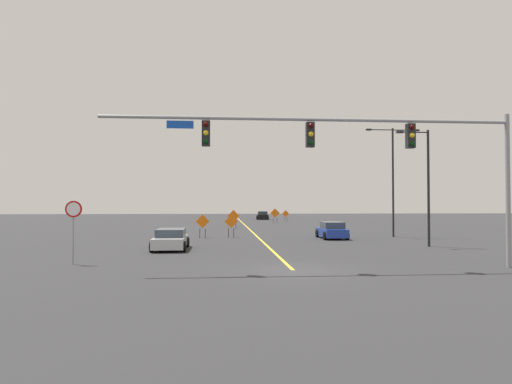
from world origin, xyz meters
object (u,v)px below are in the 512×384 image
(street_lamp_near_left, at_px, (426,181))
(construction_sign_right_lane, at_px, (286,214))
(stop_sign, at_px, (73,220))
(construction_sign_left_lane, at_px, (203,223))
(car_silver_far, at_px, (171,239))
(construction_sign_median_near, at_px, (234,217))
(construction_sign_median_far, at_px, (231,223))
(street_lamp_far_right, at_px, (393,172))
(car_black_approaching, at_px, (262,216))
(traffic_signal_assembly, at_px, (360,144))
(car_blue_passing, at_px, (332,231))
(construction_sign_left_shoulder, at_px, (275,214))

(street_lamp_near_left, height_order, construction_sign_right_lane, street_lamp_near_left)
(stop_sign, height_order, construction_sign_right_lane, stop_sign)
(construction_sign_left_lane, bearing_deg, stop_sign, -109.63)
(car_silver_far, bearing_deg, construction_sign_median_near, 78.67)
(stop_sign, bearing_deg, construction_sign_right_lane, 70.04)
(construction_sign_median_near, bearing_deg, construction_sign_median_far, -92.44)
(stop_sign, distance_m, street_lamp_far_right, 25.67)
(stop_sign, bearing_deg, street_lamp_far_right, 34.78)
(car_black_approaching, relative_size, car_silver_far, 1.03)
(construction_sign_left_lane, relative_size, construction_sign_median_near, 0.93)
(construction_sign_left_lane, height_order, construction_sign_median_near, construction_sign_median_near)
(street_lamp_far_right, bearing_deg, traffic_signal_assembly, -115.86)
(construction_sign_right_lane, height_order, construction_sign_median_near, construction_sign_median_near)
(street_lamp_near_left, relative_size, car_blue_passing, 1.96)
(street_lamp_far_right, height_order, construction_sign_left_shoulder, street_lamp_far_right)
(construction_sign_left_shoulder, xyz_separation_m, car_blue_passing, (1.33, -25.82, -0.70))
(construction_sign_right_lane, height_order, car_blue_passing, construction_sign_right_lane)
(stop_sign, xyz_separation_m, car_silver_far, (3.71, 6.17, -1.44))
(construction_sign_left_shoulder, bearing_deg, car_blue_passing, -87.05)
(street_lamp_near_left, height_order, construction_sign_median_far, street_lamp_near_left)
(car_black_approaching, bearing_deg, construction_sign_left_shoulder, -88.68)
(street_lamp_far_right, distance_m, car_black_approaching, 40.45)
(construction_sign_right_lane, relative_size, car_blue_passing, 0.45)
(street_lamp_far_right, xyz_separation_m, construction_sign_median_near, (-12.79, 13.62, -4.07))
(traffic_signal_assembly, distance_m, construction_sign_right_lane, 48.32)
(traffic_signal_assembly, height_order, car_blue_passing, traffic_signal_assembly)
(traffic_signal_assembly, height_order, construction_sign_left_shoulder, traffic_signal_assembly)
(traffic_signal_assembly, height_order, street_lamp_far_right, street_lamp_far_right)
(construction_sign_right_lane, relative_size, construction_sign_median_near, 0.85)
(construction_sign_left_shoulder, bearing_deg, street_lamp_near_left, -79.90)
(car_silver_far, bearing_deg, car_blue_passing, 31.40)
(traffic_signal_assembly, height_order, construction_sign_left_lane, traffic_signal_assembly)
(construction_sign_right_lane, bearing_deg, car_blue_passing, -91.88)
(construction_sign_median_near, distance_m, car_black_approaching, 26.53)
(construction_sign_median_far, xyz_separation_m, car_black_approaching, (6.21, 39.04, -0.53))
(construction_sign_right_lane, bearing_deg, stop_sign, -109.96)
(street_lamp_near_left, bearing_deg, street_lamp_far_right, 82.78)
(street_lamp_far_right, distance_m, construction_sign_left_lane, 16.19)
(car_black_approaching, bearing_deg, street_lamp_near_left, -82.63)
(construction_sign_left_lane, xyz_separation_m, car_blue_passing, (10.18, -1.42, -0.58))
(stop_sign, distance_m, construction_sign_left_lane, 15.67)
(construction_sign_left_shoulder, bearing_deg, car_silver_far, -107.50)
(car_silver_far, bearing_deg, street_lamp_far_right, 25.91)
(stop_sign, relative_size, construction_sign_median_far, 1.57)
(car_black_approaching, relative_size, car_blue_passing, 1.11)
(construction_sign_median_far, bearing_deg, traffic_signal_assembly, -73.89)
(street_lamp_near_left, relative_size, car_silver_far, 1.83)
(street_lamp_near_left, height_order, construction_sign_median_near, street_lamp_near_left)
(street_lamp_near_left, bearing_deg, car_silver_far, -178.42)
(car_black_approaching, bearing_deg, street_lamp_far_right, -79.76)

